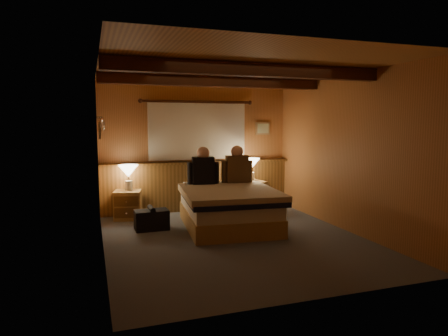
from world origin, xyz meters
name	(u,v)px	position (x,y,z in m)	size (l,w,h in m)	color
floor	(235,239)	(0.00, 0.00, 0.00)	(4.20, 4.20, 0.00)	#494E57
ceiling	(235,69)	(0.00, 0.00, 2.40)	(4.20, 4.20, 0.00)	tan
wall_back	(197,147)	(0.00, 2.10, 1.20)	(3.60, 3.60, 0.00)	#BE7844
wall_left	(101,160)	(-1.80, 0.00, 1.20)	(4.20, 4.20, 0.00)	#BE7844
wall_right	(344,153)	(1.80, 0.00, 1.20)	(4.20, 4.20, 0.00)	#BE7844
wall_front	(314,174)	(0.00, -2.10, 1.20)	(3.60, 3.60, 0.00)	#BE7844
wainscot	(198,185)	(0.00, 2.04, 0.49)	(3.60, 0.23, 0.94)	brown
curtain_window	(198,130)	(0.00, 2.03, 1.52)	(2.18, 0.09, 1.11)	#472211
ceiling_beams	(231,76)	(0.00, 0.15, 2.31)	(3.60, 1.65, 0.16)	#472211
coat_rail	(102,122)	(-1.72, 1.58, 1.67)	(0.05, 0.55, 0.24)	silver
framed_print	(263,128)	(1.35, 2.08, 1.55)	(0.30, 0.04, 0.25)	#A48052
bed	(228,207)	(0.13, 0.67, 0.32)	(1.58, 1.94, 0.62)	#A97D48
nightstand_left	(128,205)	(-1.34, 1.73, 0.25)	(0.53, 0.49, 0.50)	#A97D48
nightstand_right	(249,197)	(0.85, 1.54, 0.29)	(0.62, 0.58, 0.59)	#A97D48
lamp_left	(128,173)	(-1.31, 1.76, 0.81)	(0.34, 0.34, 0.44)	silver
lamp_right	(251,165)	(0.89, 1.56, 0.88)	(0.32, 0.32, 0.42)	silver
person_left	(203,169)	(-0.11, 1.28, 0.88)	(0.54, 0.27, 0.66)	black
person_right	(237,167)	(0.50, 1.27, 0.89)	(0.55, 0.27, 0.67)	#503720
duffel_bag	(152,219)	(-1.05, 0.90, 0.16)	(0.52, 0.32, 0.37)	black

